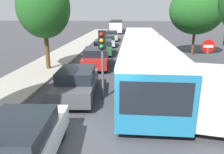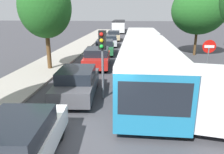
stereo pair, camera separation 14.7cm
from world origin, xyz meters
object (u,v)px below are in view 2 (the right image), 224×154
Objects in this scene: queued_car_green at (105,47)px; no_entry_sign at (208,58)px; queued_car_tan at (114,35)px; tree_left_mid at (45,8)px; queued_car_silver at (110,41)px; city_bus_rear at (119,25)px; tree_right_mid at (199,11)px; queued_car_graphite at (77,83)px; traffic_light at (102,50)px; queued_car_white at (18,143)px; articulated_bus at (144,53)px; queued_car_red at (97,58)px.

queued_car_green is 1.55× the size of no_entry_sign.
tree_left_mid is (-3.36, -18.08, 3.76)m from queued_car_tan.
queued_car_tan reaches higher than queued_car_silver.
tree_right_mid is (9.18, -25.99, 2.89)m from city_bus_rear.
queued_car_silver is 0.60× the size of tree_right_mid.
tree_left_mid is at bearing 160.66° from queued_car_silver.
queued_car_graphite is 1.11× the size of queued_car_silver.
queued_car_white is at bearing -8.48° from traffic_light.
queued_car_tan is (-0.04, 23.24, -0.02)m from queued_car_graphite.
tree_right_mid is at bearing 29.37° from tree_left_mid.
traffic_light is at bearing -23.96° from articulated_bus.
tree_left_mid is at bearing 104.51° from queued_car_red.
tree_right_mid is at bearing -60.54° from queued_car_red.
city_bus_rear is at bearing 109.46° from tree_right_mid.
no_entry_sign is at bearing -101.85° from tree_right_mid.
tree_left_mid is at bearing 29.71° from queued_car_graphite.
queued_car_red is 0.67× the size of tree_right_mid.
articulated_bus is 4.00× the size of queued_car_white.
queued_car_red is 6.76m from traffic_light.
queued_car_tan is at bearing -4.29° from queued_car_white.
no_entry_sign reaches higher than queued_car_green.
queued_car_tan is (0.31, 28.63, -0.01)m from queued_car_white.
queued_car_tan is (-0.08, 16.95, -0.03)m from queued_car_red.
no_entry_sign is 0.42× the size of tree_right_mid.
queued_car_silver is at bearing -3.70° from queued_car_graphite.
articulated_bus is at bearing -156.59° from queued_car_green.
queued_car_silver is (0.01, 17.32, -0.08)m from queued_car_graphite.
no_entry_sign is at bearing -128.67° from queued_car_red.
city_bus_rear is 43.55m from queued_car_white.
articulated_bus is 33.59m from city_bus_rear.
tree_left_mid is at bearing 172.66° from city_bus_rear.
queued_car_green is (0.32, 17.17, -0.00)m from queued_car_white.
tree_left_mid reaches higher than city_bus_rear.
queued_car_graphite reaches higher than queued_car_green.
queued_car_white is (-3.91, -10.16, -0.75)m from articulated_bus.
city_bus_rear is 14.93m from queued_car_tan.
city_bus_rear is 1.67× the size of tree_right_mid.
queued_car_red is 8.33m from no_entry_sign.
queued_car_red is 5.49m from queued_car_green.
articulated_bus is 6.00m from queued_car_graphite.
queued_car_green reaches higher than queued_car_tan.
city_bus_rear is at bearing -169.23° from no_entry_sign.
traffic_light is (1.48, -38.27, 1.10)m from city_bus_rear.
queued_car_graphite is 0.66× the size of tree_right_mid.
queued_car_tan is 1.28× the size of traffic_light.
articulated_bus is at bearing -24.71° from queued_car_white.
articulated_bus reaches higher than city_bus_rear.
tree_right_mid reaches higher than city_bus_rear.
queued_car_red is at bearing 177.01° from queued_car_green.
queued_car_red reaches higher than queued_car_white.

